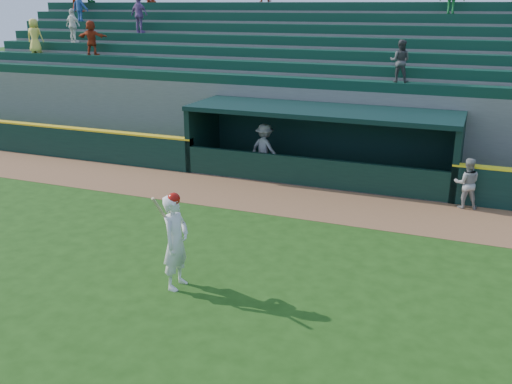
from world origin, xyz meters
TOP-DOWN VIEW (x-y plane):
  - ground at (0.00, 0.00)m, footprint 120.00×120.00m
  - warning_track at (0.00, 4.90)m, footprint 40.00×3.00m
  - field_wall_left at (-12.25, 6.55)m, footprint 15.50×0.30m
  - wall_stripe_left at (-12.25, 6.55)m, footprint 15.50×0.32m
  - dugout_player_front at (4.98, 6.20)m, footprint 0.85×0.71m
  - dugout_player_inside at (-2.02, 7.50)m, footprint 1.32×1.01m
  - dugout at (0.00, 8.00)m, footprint 9.40×2.80m
  - stands at (-0.06, 12.57)m, footprint 34.50×6.25m
  - batter_at_plate at (-0.60, -1.51)m, footprint 0.53×0.87m

SIDE VIEW (x-z plane):
  - ground at x=0.00m, z-range 0.00..0.00m
  - warning_track at x=0.00m, z-range 0.00..0.01m
  - field_wall_left at x=-12.25m, z-range 0.00..1.20m
  - dugout_player_front at x=4.98m, z-range 0.00..1.55m
  - dugout_player_inside at x=-2.02m, z-range 0.00..1.81m
  - batter_at_plate at x=-0.60m, z-range -0.01..2.16m
  - wall_stripe_left at x=-12.25m, z-range 1.20..1.26m
  - dugout at x=0.00m, z-range 0.13..2.59m
  - stands at x=-0.06m, z-range -1.36..6.17m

